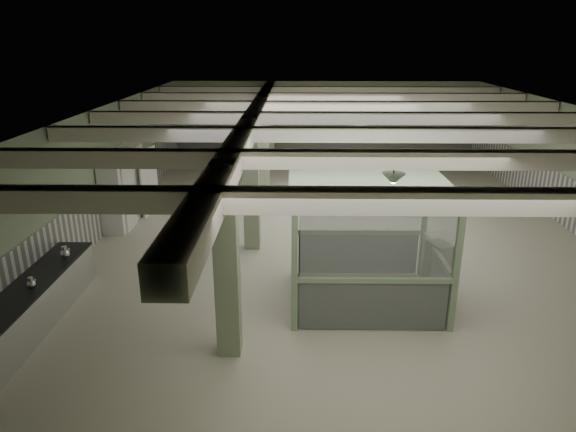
{
  "coord_description": "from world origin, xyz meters",
  "views": [
    {
      "loc": [
        -1.28,
        -14.17,
        5.53
      ],
      "look_at": [
        -1.5,
        -2.11,
        1.3
      ],
      "focal_mm": 32.0,
      "sensor_mm": 36.0,
      "label": 1
    }
  ],
  "objects_px": {
    "walkin_cooler": "(124,186)",
    "prep_counter": "(31,307)",
    "guard_booth": "(367,223)",
    "filing_cabinet": "(438,268)"
  },
  "relations": [
    {
      "from": "walkin_cooler",
      "to": "prep_counter",
      "type": "bearing_deg",
      "value": -89.23
    },
    {
      "from": "prep_counter",
      "to": "guard_booth",
      "type": "distance_m",
      "value": 7.02
    },
    {
      "from": "walkin_cooler",
      "to": "guard_booth",
      "type": "height_order",
      "value": "guard_booth"
    },
    {
      "from": "walkin_cooler",
      "to": "filing_cabinet",
      "type": "height_order",
      "value": "walkin_cooler"
    },
    {
      "from": "prep_counter",
      "to": "guard_booth",
      "type": "bearing_deg",
      "value": 10.9
    },
    {
      "from": "guard_booth",
      "to": "filing_cabinet",
      "type": "xyz_separation_m",
      "value": [
        1.69,
        0.35,
        -1.2
      ]
    },
    {
      "from": "guard_booth",
      "to": "walkin_cooler",
      "type": "bearing_deg",
      "value": 143.74
    },
    {
      "from": "prep_counter",
      "to": "filing_cabinet",
      "type": "xyz_separation_m",
      "value": [
        8.45,
        1.65,
        0.14
      ]
    },
    {
      "from": "filing_cabinet",
      "to": "walkin_cooler",
      "type": "bearing_deg",
      "value": 131.35
    },
    {
      "from": "guard_booth",
      "to": "filing_cabinet",
      "type": "relative_size",
      "value": 2.77
    }
  ]
}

